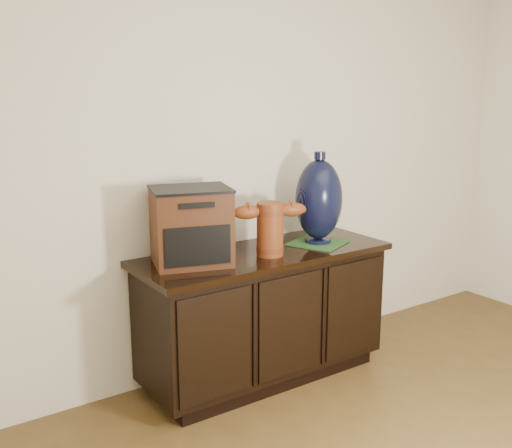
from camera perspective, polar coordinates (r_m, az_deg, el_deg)
sideboard at (r=3.45m, az=0.71°, el=-8.55°), size 1.46×0.56×0.75m
terracotta_vessel at (r=3.22m, az=1.34°, el=-0.18°), size 0.41×0.20×0.29m
tv_radio at (r=3.08m, az=-6.19°, el=-0.20°), size 0.47×0.42×0.40m
green_mat at (r=3.52m, az=5.90°, el=-1.78°), size 0.37×0.37×0.01m
lamp_base at (r=3.47m, az=6.00°, el=2.31°), size 0.36×0.36×0.53m
spray_can at (r=3.45m, az=-2.43°, el=-0.75°), size 0.06×0.06×0.16m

